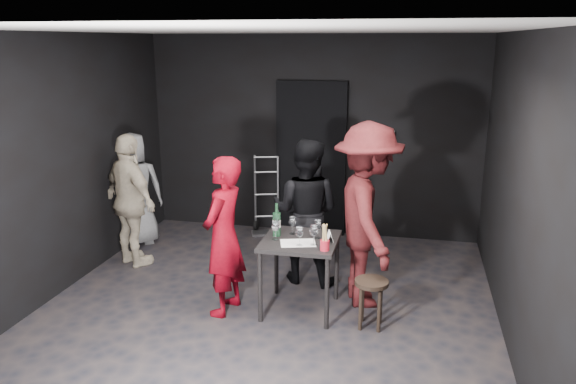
% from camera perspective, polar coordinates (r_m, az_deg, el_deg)
% --- Properties ---
extents(floor, '(4.50, 5.00, 0.02)m').
position_cam_1_polar(floor, '(5.73, -2.30, -11.97)').
color(floor, black).
rests_on(floor, ground).
extents(ceiling, '(4.50, 5.00, 0.02)m').
position_cam_1_polar(ceiling, '(5.10, -2.63, 16.12)').
color(ceiling, silver).
rests_on(ceiling, ground).
extents(wall_back, '(4.50, 0.04, 2.70)m').
position_cam_1_polar(wall_back, '(7.65, 2.48, 5.65)').
color(wall_back, black).
rests_on(wall_back, ground).
extents(wall_front, '(4.50, 0.04, 2.70)m').
position_cam_1_polar(wall_front, '(3.05, -15.05, -9.94)').
color(wall_front, black).
rests_on(wall_front, ground).
extents(wall_left, '(0.04, 5.00, 2.70)m').
position_cam_1_polar(wall_left, '(6.23, -22.88, 2.25)').
color(wall_left, black).
rests_on(wall_left, ground).
extents(wall_right, '(0.04, 5.00, 2.70)m').
position_cam_1_polar(wall_right, '(5.16, 22.43, -0.19)').
color(wall_right, black).
rests_on(wall_right, ground).
extents(doorway, '(0.95, 0.10, 2.10)m').
position_cam_1_polar(doorway, '(7.65, 2.37, 3.36)').
color(doorway, black).
rests_on(doorway, ground).
extents(wallbox_upper, '(0.12, 0.06, 0.12)m').
position_cam_1_polar(wallbox_upper, '(7.48, 8.87, 6.05)').
color(wallbox_upper, '#B7B7B2').
rests_on(wallbox_upper, wall_back).
extents(wallbox_lower, '(0.10, 0.06, 0.14)m').
position_cam_1_polar(wallbox_lower, '(7.48, 10.39, 5.59)').
color(wallbox_lower, '#B7B7B2').
rests_on(wallbox_lower, wall_back).
extents(hand_truck, '(0.37, 0.32, 1.09)m').
position_cam_1_polar(hand_truck, '(7.86, -2.22, -2.69)').
color(hand_truck, '#B2B2B7').
rests_on(hand_truck, floor).
extents(tasting_table, '(0.72, 0.72, 0.75)m').
position_cam_1_polar(tasting_table, '(5.49, 1.24, -5.78)').
color(tasting_table, black).
rests_on(tasting_table, floor).
extents(stool, '(0.31, 0.31, 0.47)m').
position_cam_1_polar(stool, '(5.34, 8.46, -9.91)').
color(stool, '#352417').
rests_on(stool, floor).
extents(server_red, '(0.48, 0.65, 1.65)m').
position_cam_1_polar(server_red, '(5.45, -6.56, -4.11)').
color(server_red, maroon).
rests_on(server_red, floor).
extents(woman_black, '(0.89, 0.56, 1.72)m').
position_cam_1_polar(woman_black, '(6.13, 1.82, -1.46)').
color(woman_black, black).
rests_on(woman_black, floor).
extents(man_maroon, '(1.12, 1.63, 2.31)m').
position_cam_1_polar(man_maroon, '(5.57, 8.15, -0.15)').
color(man_maroon, '#451214').
rests_on(man_maroon, floor).
extents(bystander_cream, '(1.08, 0.91, 1.68)m').
position_cam_1_polar(bystander_cream, '(6.82, -15.73, -0.51)').
color(bystander_cream, beige).
rests_on(bystander_cream, floor).
extents(bystander_grey, '(0.82, 0.73, 1.47)m').
position_cam_1_polar(bystander_grey, '(7.53, -15.33, 0.19)').
color(bystander_grey, gray).
rests_on(bystander_grey, floor).
extents(tasting_mat, '(0.38, 0.30, 0.00)m').
position_cam_1_polar(tasting_mat, '(5.35, 1.02, -5.20)').
color(tasting_mat, white).
rests_on(tasting_mat, tasting_table).
extents(wine_glass_a, '(0.08, 0.08, 0.20)m').
position_cam_1_polar(wine_glass_a, '(5.41, -1.30, -3.87)').
color(wine_glass_a, white).
rests_on(wine_glass_a, tasting_table).
extents(wine_glass_b, '(0.11, 0.11, 0.22)m').
position_cam_1_polar(wine_glass_b, '(5.50, -1.17, -3.43)').
color(wine_glass_b, white).
rests_on(wine_glass_b, tasting_table).
extents(wine_glass_c, '(0.08, 0.08, 0.20)m').
position_cam_1_polar(wine_glass_c, '(5.57, 0.45, -3.33)').
color(wine_glass_c, white).
rests_on(wine_glass_c, tasting_table).
extents(wine_glass_d, '(0.09, 0.09, 0.20)m').
position_cam_1_polar(wine_glass_d, '(5.26, 1.18, -4.43)').
color(wine_glass_d, white).
rests_on(wine_glass_d, tasting_table).
extents(wine_glass_e, '(0.11, 0.11, 0.22)m').
position_cam_1_polar(wine_glass_e, '(5.27, 2.63, -4.31)').
color(wine_glass_e, white).
rests_on(wine_glass_e, tasting_table).
extents(wine_glass_f, '(0.09, 0.09, 0.20)m').
position_cam_1_polar(wine_glass_f, '(5.46, 3.04, -3.71)').
color(wine_glass_f, white).
rests_on(wine_glass_f, tasting_table).
extents(wine_bottle, '(0.08, 0.08, 0.33)m').
position_cam_1_polar(wine_bottle, '(5.51, -1.16, -3.22)').
color(wine_bottle, black).
rests_on(wine_bottle, tasting_table).
extents(breadstick_cup, '(0.09, 0.09, 0.27)m').
position_cam_1_polar(breadstick_cup, '(5.15, 3.77, -4.66)').
color(breadstick_cup, '#B01A2A').
rests_on(breadstick_cup, tasting_table).
extents(reserved_card, '(0.10, 0.14, 0.09)m').
position_cam_1_polar(reserved_card, '(5.41, 4.12, -4.48)').
color(reserved_card, white).
rests_on(reserved_card, tasting_table).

